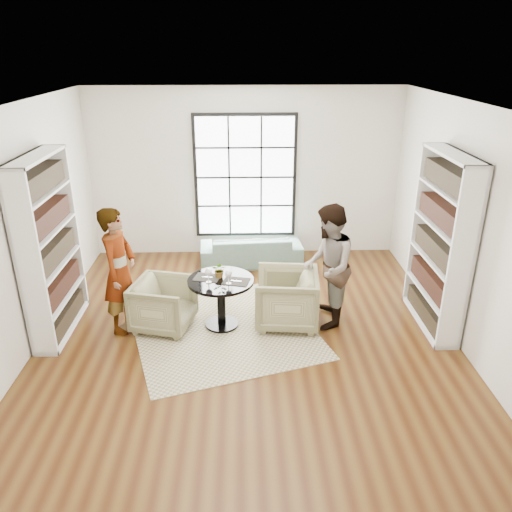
{
  "coord_description": "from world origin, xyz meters",
  "views": [
    {
      "loc": [
        -0.06,
        -5.75,
        3.63
      ],
      "look_at": [
        0.12,
        0.4,
        1.01
      ],
      "focal_mm": 35.0,
      "sensor_mm": 36.0,
      "label": 1
    }
  ],
  "objects_px": {
    "sofa": "(251,249)",
    "armchair_right": "(286,298)",
    "pedestal_table": "(221,292)",
    "wine_glass_right": "(228,274)",
    "wine_glass_left": "(208,272)",
    "person_right": "(328,267)",
    "armchair_left": "(164,305)",
    "person_left": "(119,271)",
    "flower_centerpiece": "(220,270)"
  },
  "relations": [
    {
      "from": "sofa",
      "to": "armchair_right",
      "type": "bearing_deg",
      "value": 97.91
    },
    {
      "from": "pedestal_table",
      "to": "wine_glass_right",
      "type": "height_order",
      "value": "wine_glass_right"
    },
    {
      "from": "wine_glass_left",
      "to": "person_right",
      "type": "bearing_deg",
      "value": 4.79
    },
    {
      "from": "sofa",
      "to": "wine_glass_right",
      "type": "bearing_deg",
      "value": 77.5
    },
    {
      "from": "armchair_left",
      "to": "person_left",
      "type": "distance_m",
      "value": 0.75
    },
    {
      "from": "wine_glass_right",
      "to": "person_right",
      "type": "bearing_deg",
      "value": 7.71
    },
    {
      "from": "sofa",
      "to": "person_right",
      "type": "height_order",
      "value": "person_right"
    },
    {
      "from": "sofa",
      "to": "flower_centerpiece",
      "type": "height_order",
      "value": "flower_centerpiece"
    },
    {
      "from": "flower_centerpiece",
      "to": "armchair_right",
      "type": "bearing_deg",
      "value": -1.48
    },
    {
      "from": "person_left",
      "to": "person_right",
      "type": "bearing_deg",
      "value": -77.27
    },
    {
      "from": "flower_centerpiece",
      "to": "wine_glass_left",
      "type": "bearing_deg",
      "value": -132.22
    },
    {
      "from": "person_right",
      "to": "flower_centerpiece",
      "type": "height_order",
      "value": "person_right"
    },
    {
      "from": "wine_glass_left",
      "to": "flower_centerpiece",
      "type": "height_order",
      "value": "flower_centerpiece"
    },
    {
      "from": "person_right",
      "to": "wine_glass_right",
      "type": "distance_m",
      "value": 1.35
    },
    {
      "from": "armchair_left",
      "to": "wine_glass_left",
      "type": "relative_size",
      "value": 3.79
    },
    {
      "from": "pedestal_table",
      "to": "flower_centerpiece",
      "type": "bearing_deg",
      "value": 99.02
    },
    {
      "from": "sofa",
      "to": "person_left",
      "type": "bearing_deg",
      "value": 46.47
    },
    {
      "from": "person_left",
      "to": "pedestal_table",
      "type": "bearing_deg",
      "value": -77.97
    },
    {
      "from": "armchair_right",
      "to": "flower_centerpiece",
      "type": "distance_m",
      "value": 1.01
    },
    {
      "from": "pedestal_table",
      "to": "person_left",
      "type": "distance_m",
      "value": 1.38
    },
    {
      "from": "sofa",
      "to": "person_right",
      "type": "xyz_separation_m",
      "value": [
        1.0,
        -2.11,
        0.6
      ]
    },
    {
      "from": "armchair_right",
      "to": "wine_glass_right",
      "type": "relative_size",
      "value": 4.3
    },
    {
      "from": "armchair_right",
      "to": "flower_centerpiece",
      "type": "xyz_separation_m",
      "value": [
        -0.91,
        0.02,
        0.43
      ]
    },
    {
      "from": "wine_glass_left",
      "to": "person_left",
      "type": "bearing_deg",
      "value": 176.32
    },
    {
      "from": "wine_glass_right",
      "to": "flower_centerpiece",
      "type": "xyz_separation_m",
      "value": [
        -0.12,
        0.2,
        -0.04
      ]
    },
    {
      "from": "person_left",
      "to": "person_right",
      "type": "relative_size",
      "value": 1.01
    },
    {
      "from": "sofa",
      "to": "wine_glass_right",
      "type": "xyz_separation_m",
      "value": [
        -0.34,
        -2.29,
        0.6
      ]
    },
    {
      "from": "person_right",
      "to": "wine_glass_left",
      "type": "relative_size",
      "value": 8.46
    },
    {
      "from": "armchair_left",
      "to": "person_right",
      "type": "bearing_deg",
      "value": -74.86
    },
    {
      "from": "wine_glass_left",
      "to": "armchair_right",
      "type": "bearing_deg",
      "value": 7.27
    },
    {
      "from": "pedestal_table",
      "to": "wine_glass_right",
      "type": "bearing_deg",
      "value": -50.74
    },
    {
      "from": "wine_glass_left",
      "to": "sofa",
      "type": "bearing_deg",
      "value": 74.91
    },
    {
      "from": "sofa",
      "to": "armchair_left",
      "type": "distance_m",
      "value": 2.5
    },
    {
      "from": "sofa",
      "to": "person_left",
      "type": "distance_m",
      "value": 2.87
    },
    {
      "from": "person_left",
      "to": "wine_glass_right",
      "type": "height_order",
      "value": "person_left"
    },
    {
      "from": "wine_glass_left",
      "to": "wine_glass_right",
      "type": "relative_size",
      "value": 1.02
    },
    {
      "from": "person_right",
      "to": "flower_centerpiece",
      "type": "relative_size",
      "value": 7.99
    },
    {
      "from": "wine_glass_right",
      "to": "flower_centerpiece",
      "type": "relative_size",
      "value": 0.92
    },
    {
      "from": "wine_glass_left",
      "to": "armchair_left",
      "type": "bearing_deg",
      "value": 173.13
    },
    {
      "from": "armchair_left",
      "to": "flower_centerpiece",
      "type": "xyz_separation_m",
      "value": [
        0.77,
        0.08,
        0.47
      ]
    },
    {
      "from": "armchair_left",
      "to": "wine_glass_left",
      "type": "height_order",
      "value": "wine_glass_left"
    },
    {
      "from": "sofa",
      "to": "wine_glass_right",
      "type": "height_order",
      "value": "wine_glass_right"
    },
    {
      "from": "sofa",
      "to": "armchair_right",
      "type": "xyz_separation_m",
      "value": [
        0.45,
        -2.11,
        0.13
      ]
    },
    {
      "from": "person_left",
      "to": "flower_centerpiece",
      "type": "relative_size",
      "value": 8.05
    },
    {
      "from": "armchair_left",
      "to": "person_left",
      "type": "height_order",
      "value": "person_left"
    },
    {
      "from": "sofa",
      "to": "person_left",
      "type": "height_order",
      "value": "person_left"
    },
    {
      "from": "person_left",
      "to": "wine_glass_left",
      "type": "bearing_deg",
      "value": -82.15
    },
    {
      "from": "wine_glass_right",
      "to": "flower_centerpiece",
      "type": "distance_m",
      "value": 0.24
    },
    {
      "from": "armchair_right",
      "to": "wine_glass_left",
      "type": "relative_size",
      "value": 4.2
    },
    {
      "from": "pedestal_table",
      "to": "wine_glass_left",
      "type": "bearing_deg",
      "value": -150.37
    }
  ]
}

